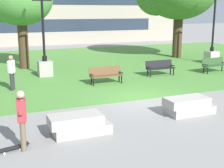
% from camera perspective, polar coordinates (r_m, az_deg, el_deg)
% --- Properties ---
extents(ground_plane, '(140.00, 140.00, 0.00)m').
position_cam_1_polar(ground_plane, '(13.72, 5.46, -2.93)').
color(ground_plane, gray).
extents(grass_lawn, '(40.00, 20.00, 0.02)m').
position_cam_1_polar(grass_lawn, '(22.82, -6.31, 3.56)').
color(grass_lawn, '#4C8438').
rests_on(grass_lawn, ground).
extents(concrete_block_center, '(1.92, 0.90, 0.64)m').
position_cam_1_polar(concrete_block_center, '(9.97, -6.12, -7.36)').
color(concrete_block_center, '#9E9991').
rests_on(concrete_block_center, ground).
extents(concrete_block_left, '(1.88, 0.90, 0.64)m').
position_cam_1_polar(concrete_block_left, '(12.13, 13.76, -3.90)').
color(concrete_block_left, '#9E9991').
rests_on(concrete_block_left, ground).
extents(person_skateboarder, '(0.29, 0.59, 1.71)m').
position_cam_1_polar(person_skateboarder, '(8.94, -16.16, -5.76)').
color(person_skateboarder, brown).
rests_on(person_skateboarder, ground).
extents(skateboard, '(1.04, 0.42, 0.14)m').
position_cam_1_polar(skateboard, '(9.26, -18.00, -11.08)').
color(skateboard, black).
rests_on(skateboard, ground).
extents(park_bench_near_left, '(1.81, 0.56, 0.90)m').
position_cam_1_polar(park_bench_near_left, '(18.92, 8.76, 3.12)').
color(park_bench_near_left, black).
rests_on(park_bench_near_left, grass_lawn).
extents(park_bench_near_right, '(1.81, 0.57, 0.90)m').
position_cam_1_polar(park_bench_near_right, '(16.56, -1.12, 1.85)').
color(park_bench_near_right, brown).
rests_on(park_bench_near_right, grass_lawn).
extents(park_bench_far_right, '(1.85, 0.74, 0.90)m').
position_cam_1_polar(park_bench_far_right, '(20.70, 18.16, 3.48)').
color(park_bench_far_right, '#284723').
rests_on(park_bench_far_right, grass_lawn).
extents(lamp_post_left, '(1.32, 0.80, 5.09)m').
position_cam_1_polar(lamp_post_left, '(24.20, 17.80, 6.05)').
color(lamp_post_left, '#ADA89E').
rests_on(lamp_post_left, grass_lawn).
extents(lamp_post_right, '(1.32, 0.80, 4.87)m').
position_cam_1_polar(lamp_post_right, '(18.89, -12.22, 4.42)').
color(lamp_post_right, gray).
rests_on(lamp_post_right, grass_lawn).
extents(person_bystander_near_lawn, '(0.39, 0.60, 1.71)m').
position_cam_1_polar(person_bystander_near_lawn, '(15.85, -17.89, 2.33)').
color(person_bystander_near_lawn, '#28282D').
rests_on(person_bystander_near_lawn, grass_lawn).
extents(building_facade_distant, '(29.94, 1.03, 9.57)m').
position_cam_1_polar(building_facade_distant, '(37.12, -9.49, 14.53)').
color(building_facade_distant, gray).
rests_on(building_facade_distant, ground).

